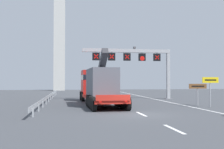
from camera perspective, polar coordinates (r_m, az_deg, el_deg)
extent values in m
plane|color=#424449|center=(19.31, 5.35, -8.39)|extent=(112.00, 112.00, 0.00)
cube|color=silver|center=(13.75, 12.93, -11.19)|extent=(0.20, 2.60, 0.01)
cube|color=silver|center=(19.47, 6.20, -8.31)|extent=(0.20, 2.60, 0.01)
cube|color=silver|center=(25.37, 2.60, -6.71)|extent=(0.20, 2.60, 0.01)
cube|color=silver|center=(31.34, 0.38, -5.70)|extent=(0.20, 2.60, 0.01)
cube|color=silver|center=(37.35, -1.12, -5.01)|extent=(0.20, 2.60, 0.01)
cube|color=silver|center=(43.38, -2.21, -4.51)|extent=(0.20, 2.60, 0.01)
cube|color=silver|center=(49.42, -3.03, -4.13)|extent=(0.20, 2.60, 0.01)
cube|color=silver|center=(55.47, -3.66, -3.83)|extent=(0.20, 2.60, 0.01)
cube|color=silver|center=(32.55, 10.78, -5.52)|extent=(0.20, 63.00, 0.01)
cube|color=#9EA0A5|center=(36.22, 11.80, 0.06)|extent=(0.40, 0.40, 6.52)
cube|color=slate|center=(36.28, 11.82, -5.03)|extent=(0.90, 0.90, 0.08)
cube|color=#9EA0A5|center=(34.86, 3.18, 5.04)|extent=(11.48, 0.44, 0.44)
cube|color=#4C4C51|center=(35.13, 4.78, 5.65)|extent=(0.28, 0.40, 0.28)
cube|color=black|center=(35.83, 9.47, 3.59)|extent=(0.92, 0.24, 0.97)
cube|color=#9EA0A5|center=(35.88, 9.47, 4.44)|extent=(0.08, 0.08, 0.16)
cube|color=red|center=(35.70, 9.54, 3.61)|extent=(0.56, 0.02, 0.56)
cube|color=red|center=(35.70, 9.54, 3.61)|extent=(0.56, 0.02, 0.56)
cube|color=black|center=(35.25, 6.37, 3.66)|extent=(0.92, 0.24, 0.97)
cube|color=#9EA0A5|center=(35.30, 6.37, 4.53)|extent=(0.08, 0.08, 0.16)
cone|color=red|center=(35.11, 6.43, 3.40)|extent=(0.59, 0.02, 0.59)
cube|color=black|center=(34.78, 3.19, 3.73)|extent=(0.92, 0.24, 0.97)
cube|color=#9EA0A5|center=(34.83, 3.19, 4.60)|extent=(0.08, 0.08, 0.16)
cube|color=red|center=(34.65, 3.23, 3.75)|extent=(0.56, 0.02, 0.56)
cube|color=red|center=(34.65, 3.23, 3.75)|extent=(0.56, 0.02, 0.56)
cube|color=black|center=(34.42, -0.08, 3.78)|extent=(0.92, 0.24, 0.97)
cube|color=#9EA0A5|center=(34.47, -0.08, 4.66)|extent=(0.08, 0.08, 0.16)
cube|color=red|center=(34.29, -0.05, 3.80)|extent=(0.56, 0.02, 0.56)
cube|color=red|center=(34.29, -0.05, 3.80)|extent=(0.56, 0.02, 0.56)
cube|color=black|center=(34.17, -3.40, 3.82)|extent=(0.92, 0.24, 0.97)
cube|color=#9EA0A5|center=(34.23, -3.40, 4.71)|extent=(0.08, 0.08, 0.16)
cube|color=red|center=(34.04, -3.38, 3.84)|extent=(0.56, 0.02, 0.56)
cube|color=red|center=(34.04, -3.38, 3.84)|extent=(0.56, 0.02, 0.56)
cube|color=red|center=(25.55, -2.11, -5.04)|extent=(3.23, 10.51, 0.24)
cube|color=red|center=(20.34, 0.26, -4.93)|extent=(2.66, 0.19, 0.44)
cylinder|color=black|center=(20.93, -3.82, -6.34)|extent=(0.37, 1.11, 1.10)
cylinder|color=black|center=(21.44, 3.40, -6.22)|extent=(0.37, 1.11, 1.10)
cylinder|color=black|center=(21.97, -4.18, -6.11)|extent=(0.37, 1.11, 1.10)
cylinder|color=black|center=(22.46, 2.72, -6.01)|extent=(0.37, 1.11, 1.10)
cylinder|color=black|center=(23.01, -4.50, -5.89)|extent=(0.37, 1.11, 1.10)
cylinder|color=black|center=(23.48, 2.09, -5.81)|extent=(0.37, 1.11, 1.10)
cylinder|color=black|center=(24.05, -4.79, -5.70)|extent=(0.37, 1.11, 1.10)
cylinder|color=black|center=(24.50, 1.53, -5.62)|extent=(0.37, 1.11, 1.10)
cylinder|color=black|center=(25.09, -5.06, -5.52)|extent=(0.37, 1.11, 1.10)
cylinder|color=black|center=(25.52, 1.00, -5.46)|extent=(0.37, 1.11, 1.10)
cube|color=red|center=(32.53, -4.10, -1.85)|extent=(2.71, 3.30, 3.10)
cube|color=black|center=(32.53, -4.09, -0.62)|extent=(2.74, 3.33, 0.60)
cylinder|color=black|center=(33.32, -6.49, -4.50)|extent=(0.39, 1.11, 1.10)
cylinder|color=black|center=(33.63, -2.10, -4.48)|extent=(0.39, 1.11, 1.10)
cylinder|color=black|center=(31.33, -6.19, -4.70)|extent=(0.39, 1.11, 1.10)
cylinder|color=black|center=(31.66, -1.53, -4.67)|extent=(0.39, 1.11, 1.10)
cube|color=#565B66|center=(25.89, -2.25, -1.74)|extent=(2.62, 5.81, 2.70)
cube|color=#2D2D33|center=(25.11, -1.94, 2.70)|extent=(0.68, 2.96, 2.29)
cube|color=red|center=(20.15, -2.47, -5.82)|extent=(0.20, 0.07, 0.12)
cube|color=red|center=(20.54, 2.97, -5.74)|extent=(0.20, 0.07, 0.12)
cylinder|color=#9EA0A5|center=(25.81, 20.04, -3.54)|extent=(0.10, 0.10, 2.70)
cube|color=yellow|center=(25.74, 20.09, -1.10)|extent=(1.54, 0.06, 0.51)
cube|color=black|center=(25.71, 20.12, -1.10)|extent=(1.11, 0.01, 0.12)
cylinder|color=#9EA0A5|center=(27.38, 17.64, -4.07)|extent=(0.10, 0.10, 2.09)
cube|color=brown|center=(27.30, 17.69, -2.38)|extent=(1.80, 0.06, 0.47)
cube|color=black|center=(27.27, 17.72, -2.38)|extent=(1.29, 0.01, 0.12)
cube|color=#999EA3|center=(32.96, -13.13, -4.42)|extent=(0.04, 32.47, 0.32)
cube|color=#999EA3|center=(18.48, -16.36, -7.72)|extent=(0.10, 0.10, 0.60)
cube|color=#999EA3|center=(21.68, -15.23, -6.79)|extent=(0.10, 0.10, 0.60)
cube|color=#999EA3|center=(24.90, -14.40, -6.09)|extent=(0.10, 0.10, 0.60)
cube|color=#999EA3|center=(28.12, -13.75, -5.55)|extent=(0.10, 0.10, 0.60)
cube|color=#999EA3|center=(31.35, -13.25, -5.12)|extent=(0.10, 0.10, 0.60)
cube|color=#999EA3|center=(34.58, -12.83, -4.77)|extent=(0.10, 0.10, 0.60)
cube|color=#999EA3|center=(37.82, -12.49, -4.49)|extent=(0.10, 0.10, 0.60)
cube|color=#999EA3|center=(41.06, -12.20, -4.24)|extent=(0.10, 0.10, 0.60)
cube|color=#999EA3|center=(44.29, -11.96, -4.03)|extent=(0.10, 0.10, 0.60)
cube|color=#999EA3|center=(47.53, -11.74, -3.85)|extent=(0.10, 0.10, 0.60)
cube|color=#B7B7B2|center=(71.40, -11.03, 12.77)|extent=(2.80, 2.00, 39.63)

